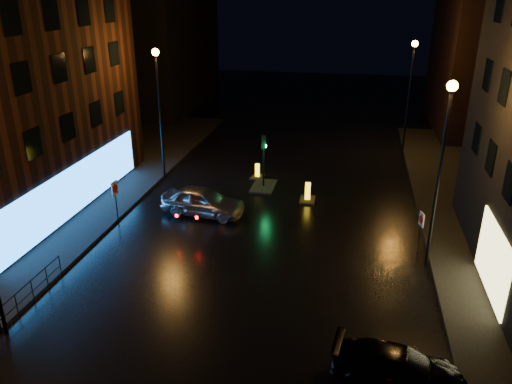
# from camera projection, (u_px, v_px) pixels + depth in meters

# --- Properties ---
(ground) EXTENTS (120.00, 120.00, 0.00)m
(ground) POSITION_uv_depth(u_px,v_px,m) (226.00, 326.00, 18.66)
(ground) COLOR black
(ground) RESTS_ON ground
(pavement_left) EXTENTS (12.00, 44.00, 0.15)m
(pavement_left) POSITION_uv_depth(u_px,v_px,m) (24.00, 208.00, 28.44)
(pavement_left) COLOR black
(pavement_left) RESTS_ON ground
(building_far_left) EXTENTS (8.00, 16.00, 14.00)m
(building_far_left) POSITION_uv_depth(u_px,v_px,m) (159.00, 37.00, 50.63)
(building_far_left) COLOR black
(building_far_left) RESTS_ON ground
(building_far_right) EXTENTS (8.00, 14.00, 12.00)m
(building_far_right) POSITION_uv_depth(u_px,v_px,m) (488.00, 59.00, 42.64)
(building_far_right) COLOR black
(building_far_right) RESTS_ON ground
(street_lamp_lfar) EXTENTS (0.44, 0.44, 8.37)m
(street_lamp_lfar) POSITION_uv_depth(u_px,v_px,m) (159.00, 96.00, 30.65)
(street_lamp_lfar) COLOR black
(street_lamp_lfar) RESTS_ON ground
(street_lamp_rnear) EXTENTS (0.44, 0.44, 8.37)m
(street_lamp_rnear) POSITION_uv_depth(u_px,v_px,m) (443.00, 149.00, 20.56)
(street_lamp_rnear) COLOR black
(street_lamp_rnear) RESTS_ON ground
(street_lamp_rfar) EXTENTS (0.44, 0.44, 8.37)m
(street_lamp_rfar) POSITION_uv_depth(u_px,v_px,m) (410.00, 82.00, 35.06)
(street_lamp_rfar) COLOR black
(street_lamp_rfar) RESTS_ON ground
(traffic_signal) EXTENTS (1.40, 2.40, 3.45)m
(traffic_signal) POSITION_uv_depth(u_px,v_px,m) (264.00, 180.00, 31.38)
(traffic_signal) COLOR black
(traffic_signal) RESTS_ON ground
(guard_railing) EXTENTS (0.05, 6.04, 1.00)m
(guard_railing) POSITION_uv_depth(u_px,v_px,m) (15.00, 300.00, 18.93)
(guard_railing) COLOR black
(guard_railing) RESTS_ON ground
(silver_hatchback) EXTENTS (4.78, 2.33, 1.57)m
(silver_hatchback) POSITION_uv_depth(u_px,v_px,m) (203.00, 201.00, 27.55)
(silver_hatchback) COLOR #ACAEB4
(silver_hatchback) RESTS_ON ground
(dark_sedan) EXTENTS (4.38, 2.25, 1.22)m
(dark_sedan) POSITION_uv_depth(u_px,v_px,m) (398.00, 367.00, 15.77)
(dark_sedan) COLOR black
(dark_sedan) RESTS_ON ground
(bollard_near) EXTENTS (0.90, 1.32, 1.14)m
(bollard_near) POSITION_uv_depth(u_px,v_px,m) (308.00, 197.00, 29.48)
(bollard_near) COLOR black
(bollard_near) RESTS_ON ground
(bollard_far) EXTENTS (0.93, 1.22, 0.96)m
(bollard_far) POSITION_uv_depth(u_px,v_px,m) (257.00, 175.00, 33.09)
(bollard_far) COLOR black
(bollard_far) RESTS_ON ground
(road_sign_left) EXTENTS (0.10, 0.58, 2.39)m
(road_sign_left) POSITION_uv_depth(u_px,v_px,m) (115.00, 192.00, 26.11)
(road_sign_left) COLOR black
(road_sign_left) RESTS_ON ground
(road_sign_right) EXTENTS (0.18, 0.49, 2.04)m
(road_sign_right) POSITION_uv_depth(u_px,v_px,m) (421.00, 223.00, 23.34)
(road_sign_right) COLOR black
(road_sign_right) RESTS_ON ground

